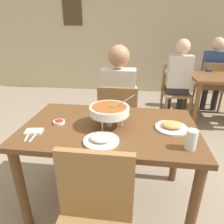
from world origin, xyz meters
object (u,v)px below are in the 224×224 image
object	(u,v)px
chair_bg_left	(175,88)
chair_bg_middle	(211,84)
rice_plate	(101,139)
patron_bg_middle	(213,70)
appetizer_plate	(172,126)
dining_table_far	(222,85)
curry_bowl	(110,110)
chair_diner_main	(118,118)
sauce_dish	(59,122)
patron_bg_left	(178,76)
dining_table_main	(110,138)
diner_main	(119,98)
drink_glass	(191,141)

from	to	relation	value
chair_bg_left	chair_bg_middle	xyz separation A→B (m)	(0.69, 0.36, 0.00)
rice_plate	patron_bg_middle	xyz separation A→B (m)	(1.59, 2.71, -0.04)
appetizer_plate	dining_table_far	world-z (taller)	appetizer_plate
curry_bowl	patron_bg_middle	size ratio (longest dim) A/B	0.25
chair_diner_main	dining_table_far	bearing A→B (deg)	38.29
sauce_dish	patron_bg_left	size ratio (longest dim) A/B	0.07
dining_table_main	patron_bg_middle	world-z (taller)	patron_bg_middle
appetizer_plate	dining_table_far	size ratio (longest dim) A/B	0.24
chair_diner_main	rice_plate	size ratio (longest dim) A/B	3.75
patron_bg_middle	diner_main	bearing A→B (deg)	-131.83
appetizer_plate	drink_glass	xyz separation A→B (m)	(0.08, -0.26, 0.04)
dining_table_main	appetizer_plate	bearing A→B (deg)	0.77
rice_plate	dining_table_far	distance (m)	2.66
chair_bg_left	rice_plate	bearing A→B (deg)	-110.89
appetizer_plate	chair_bg_left	size ratio (longest dim) A/B	0.27
sauce_dish	dining_table_far	xyz separation A→B (m)	(1.94, 1.92, -0.15)
appetizer_plate	sauce_dish	size ratio (longest dim) A/B	2.67
appetizer_plate	sauce_dish	world-z (taller)	appetizer_plate
drink_glass	dining_table_far	xyz separation A→B (m)	(1.00, 2.16, -0.20)
curry_bowl	sauce_dish	bearing A→B (deg)	-179.05
dining_table_main	chair_bg_left	distance (m)	2.20
chair_bg_left	sauce_dish	bearing A→B (deg)	-121.42
rice_plate	sauce_dish	world-z (taller)	rice_plate
diner_main	chair_bg_middle	distance (m)	2.28
dining_table_main	appetizer_plate	size ratio (longest dim) A/B	5.56
diner_main	patron_bg_left	world-z (taller)	same
dining_table_main	curry_bowl	xyz separation A→B (m)	(0.00, -0.01, 0.24)
diner_main	drink_glass	size ratio (longest dim) A/B	10.08
diner_main	patron_bg_middle	bearing A→B (deg)	48.17
chair_diner_main	drink_glass	size ratio (longest dim) A/B	6.92
curry_bowl	patron_bg_middle	distance (m)	2.93
sauce_dish	patron_bg_middle	size ratio (longest dim) A/B	0.07
drink_glass	patron_bg_left	bearing A→B (deg)	81.93
chair_bg_middle	dining_table_main	bearing A→B (deg)	-122.75
appetizer_plate	patron_bg_middle	xyz separation A→B (m)	(1.10, 2.47, -0.04)
rice_plate	chair_bg_left	distance (m)	2.45
sauce_dish	drink_glass	world-z (taller)	drink_glass
chair_bg_middle	patron_bg_middle	distance (m)	0.25
chair_diner_main	patron_bg_middle	bearing A→B (deg)	48.70
drink_glass	chair_bg_middle	world-z (taller)	chair_bg_middle
dining_table_far	patron_bg_left	world-z (taller)	patron_bg_left
rice_plate	drink_glass	distance (m)	0.57
chair_diner_main	sauce_dish	bearing A→B (deg)	-119.80
diner_main	appetizer_plate	world-z (taller)	diner_main
chair_bg_left	dining_table_far	bearing A→B (deg)	-10.21
chair_diner_main	patron_bg_middle	world-z (taller)	patron_bg_middle
appetizer_plate	patron_bg_left	world-z (taller)	patron_bg_left
drink_glass	patron_bg_middle	size ratio (longest dim) A/B	0.10
chair_diner_main	dining_table_far	size ratio (longest dim) A/B	0.90
sauce_dish	diner_main	bearing A→B (deg)	61.31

